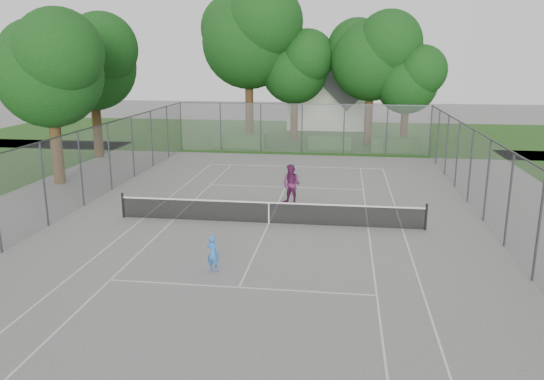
# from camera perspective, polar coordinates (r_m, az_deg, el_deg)

# --- Properties ---
(ground) EXTENTS (120.00, 120.00, 0.00)m
(ground) POSITION_cam_1_polar(r_m,az_deg,el_deg) (22.27, -0.35, -3.62)
(ground) COLOR slate
(ground) RESTS_ON ground
(grass_far) EXTENTS (60.00, 20.00, 0.00)m
(grass_far) POSITION_cam_1_polar(r_m,az_deg,el_deg) (47.58, 4.09, 5.95)
(grass_far) COLOR #1F4513
(grass_far) RESTS_ON ground
(court_markings) EXTENTS (11.03, 23.83, 0.01)m
(court_markings) POSITION_cam_1_polar(r_m,az_deg,el_deg) (22.27, -0.35, -3.61)
(court_markings) COLOR silver
(court_markings) RESTS_ON ground
(tennis_net) EXTENTS (12.87, 0.10, 1.10)m
(tennis_net) POSITION_cam_1_polar(r_m,az_deg,el_deg) (22.12, -0.35, -2.36)
(tennis_net) COLOR black
(tennis_net) RESTS_ON ground
(perimeter_fence) EXTENTS (18.08, 34.08, 3.52)m
(perimeter_fence) POSITION_cam_1_polar(r_m,az_deg,el_deg) (21.79, -0.35, 0.91)
(perimeter_fence) COLOR #38383D
(perimeter_fence) RESTS_ON ground
(tree_far_left) EXTENTS (8.63, 7.88, 12.40)m
(tree_far_left) POSITION_cam_1_polar(r_m,az_deg,el_deg) (44.50, -2.41, 16.41)
(tree_far_left) COLOR #3B2815
(tree_far_left) RESTS_ON ground
(tree_far_midleft) EXTENTS (6.21, 5.67, 8.93)m
(tree_far_midleft) POSITION_cam_1_polar(r_m,az_deg,el_deg) (44.00, 2.54, 13.32)
(tree_far_midleft) COLOR #3B2815
(tree_far_midleft) RESTS_ON ground
(tree_far_midright) EXTENTS (7.09, 6.47, 10.19)m
(tree_far_midright) POSITION_cam_1_polar(r_m,az_deg,el_deg) (42.33, 10.76, 14.23)
(tree_far_midright) COLOR #3B2815
(tree_far_midright) RESTS_ON ground
(tree_far_right) EXTENTS (5.32, 4.86, 7.65)m
(tree_far_right) POSITION_cam_1_polar(r_m,az_deg,el_deg) (41.57, 14.43, 11.62)
(tree_far_right) COLOR #3B2815
(tree_far_right) RESTS_ON ground
(tree_side_back) EXTENTS (6.69, 6.11, 9.62)m
(tree_side_back) POSITION_cam_1_polar(r_m,az_deg,el_deg) (38.20, -18.76, 13.18)
(tree_side_back) COLOR #3B2815
(tree_side_back) RESTS_ON ground
(tree_side_front) EXTENTS (6.42, 5.86, 9.23)m
(tree_side_front) POSITION_cam_1_polar(r_m,az_deg,el_deg) (30.72, -22.85, 12.24)
(tree_side_front) COLOR #3B2815
(tree_side_front) RESTS_ON ground
(hedge_left) EXTENTS (4.02, 1.21, 1.01)m
(hedge_left) POSITION_cam_1_polar(r_m,az_deg,el_deg) (40.92, -3.54, 5.31)
(hedge_left) COLOR #214E19
(hedge_left) RESTS_ON ground
(hedge_mid) EXTENTS (3.23, 0.92, 1.02)m
(hedge_mid) POSITION_cam_1_polar(r_m,az_deg,el_deg) (40.24, 6.22, 5.11)
(hedge_mid) COLOR #214E19
(hedge_mid) RESTS_ON ground
(hedge_right) EXTENTS (3.44, 1.26, 1.03)m
(hedge_right) POSITION_cam_1_polar(r_m,az_deg,el_deg) (39.97, 13.08, 4.78)
(hedge_right) COLOR #214E19
(hedge_right) RESTS_ON ground
(house) EXTENTS (7.38, 5.72, 9.18)m
(house) POSITION_cam_1_polar(r_m,az_deg,el_deg) (52.36, 6.06, 10.73)
(house) COLOR silver
(house) RESTS_ON ground
(girl_player) EXTENTS (0.53, 0.44, 1.24)m
(girl_player) POSITION_cam_1_polar(r_m,az_deg,el_deg) (17.39, -6.36, -6.77)
(girl_player) COLOR #3776CF
(girl_player) RESTS_ON ground
(woman_player) EXTENTS (1.14, 1.04, 1.90)m
(woman_player) POSITION_cam_1_polar(r_m,az_deg,el_deg) (24.99, 2.10, 0.61)
(woman_player) COLOR #652152
(woman_player) RESTS_ON ground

